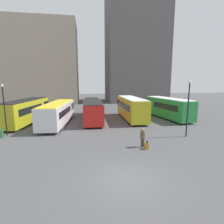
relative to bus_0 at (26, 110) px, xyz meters
The scene contains 13 objects.
ground_plane 19.36m from the bus_0, 57.40° to the right, with size 160.00×160.00×0.00m, color #4C4C4F.
building_block_left 29.18m from the bus_0, 109.16° to the left, with size 30.57×12.17×21.23m.
building_block_right 38.41m from the bus_0, 48.87° to the left, with size 16.62×12.78×35.72m.
bus_0 is the anchor object (origin of this frame).
bus_1 4.75m from the bus_0, 19.40° to the right, with size 3.55×10.60×2.88m.
bus_2 9.18m from the bus_0, ahead, with size 2.69×11.77×2.88m.
bus_3 14.97m from the bus_0, ahead, with size 2.59×9.97×3.27m.
bus_4 20.77m from the bus_0, ahead, with size 3.90×9.73×3.14m.
traveler 17.23m from the bus_0, 41.50° to the right, with size 0.48×0.48×1.67m.
suitcase 17.74m from the bus_0, 42.25° to the right, with size 0.31×0.42×0.75m.
lamp_post_0 20.55m from the bus_0, 26.78° to the right, with size 0.28×0.28×5.67m.
lamp_post_1 6.07m from the bus_0, 91.55° to the right, with size 0.28×0.28×5.32m.
trash_bin 6.81m from the bus_0, 93.60° to the right, with size 0.52×0.52×0.85m.
Camera 1 is at (-2.26, -8.95, 5.48)m, focal length 28.00 mm.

